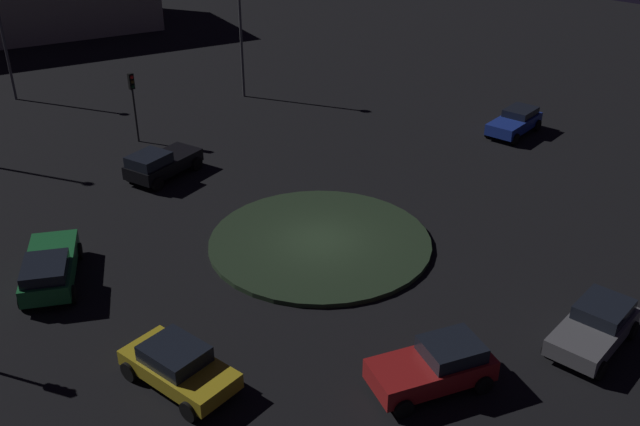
% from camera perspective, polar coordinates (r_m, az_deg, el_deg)
% --- Properties ---
extents(ground_plane, '(117.84, 117.84, 0.00)m').
position_cam_1_polar(ground_plane, '(31.47, 0.00, -2.47)').
color(ground_plane, black).
extents(roundabout_island, '(9.74, 9.74, 0.21)m').
position_cam_1_polar(roundabout_island, '(31.41, 0.00, -2.31)').
color(roundabout_island, '#263823').
rests_on(roundabout_island, ground_plane).
extents(car_grey, '(4.06, 2.20, 1.44)m').
position_cam_1_polar(car_grey, '(27.04, 21.05, -8.40)').
color(car_grey, slate).
rests_on(car_grey, ground_plane).
extents(car_blue, '(4.14, 2.17, 1.41)m').
position_cam_1_polar(car_blue, '(44.50, 15.26, 7.04)').
color(car_blue, '#1E38A5').
rests_on(car_blue, ground_plane).
extents(car_green, '(4.05, 4.82, 1.50)m').
position_cam_1_polar(car_green, '(30.29, -20.71, -4.06)').
color(car_green, '#1E7238').
rests_on(car_green, ground_plane).
extents(car_yellow, '(2.34, 4.17, 1.44)m').
position_cam_1_polar(car_yellow, '(24.11, -11.22, -11.78)').
color(car_yellow, gold).
rests_on(car_yellow, ground_plane).
extents(car_black, '(4.38, 2.74, 1.57)m').
position_cam_1_polar(car_black, '(38.11, -12.57, 3.89)').
color(car_black, black).
rests_on(car_black, ground_plane).
extents(car_red, '(4.38, 3.30, 1.56)m').
position_cam_1_polar(car_red, '(23.86, 9.14, -11.90)').
color(car_red, red).
rests_on(car_red, ground_plane).
extents(traffic_light_south, '(0.32, 0.37, 4.08)m').
position_cam_1_polar(traffic_light_south, '(42.35, -14.65, 9.16)').
color(traffic_light_south, '#2D2D2D').
rests_on(traffic_light_south, ground_plane).
extents(streetlamp_south, '(0.48, 0.48, 7.57)m').
position_cam_1_polar(streetlamp_south, '(51.94, -24.00, 13.26)').
color(streetlamp_south, '#4C4C51').
rests_on(streetlamp_south, ground_plane).
extents(streetlamp_southwest, '(0.53, 0.53, 7.68)m').
position_cam_1_polar(streetlamp_southwest, '(48.50, -6.36, 14.91)').
color(streetlamp_southwest, '#4C4C51').
rests_on(streetlamp_southwest, ground_plane).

